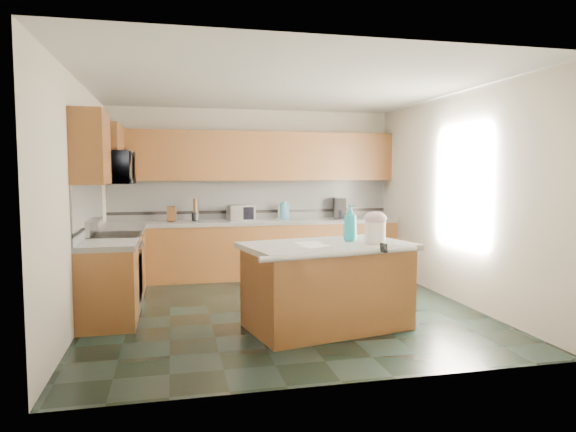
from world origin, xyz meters
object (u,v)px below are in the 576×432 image
object	(u,v)px
island_top	(327,246)
soap_bottle_island	(350,223)
coffee_maker	(339,208)
island_base	(327,288)
knife_block	(171,214)
toaster_oven	(241,213)
treat_jar	(375,233)

from	to	relation	value
island_top	soap_bottle_island	size ratio (longest dim) A/B	4.36
soap_bottle_island	coffee_maker	distance (m)	2.88
island_base	island_top	bearing A→B (deg)	168.18
island_base	knife_block	world-z (taller)	knife_block
toaster_oven	coffee_maker	world-z (taller)	coffee_maker
island_top	coffee_maker	size ratio (longest dim) A/B	5.18
island_base	knife_block	bearing A→B (deg)	107.61
soap_bottle_island	coffee_maker	size ratio (longest dim) A/B	1.19
coffee_maker	island_base	bearing A→B (deg)	-97.53
knife_block	toaster_oven	xyz separation A→B (m)	(1.08, 0.00, 0.00)
soap_bottle_island	knife_block	world-z (taller)	soap_bottle_island
island_top	knife_block	world-z (taller)	knife_block
island_base	treat_jar	world-z (taller)	treat_jar
island_top	knife_block	bearing A→B (deg)	107.61
treat_jar	toaster_oven	distance (m)	3.18
treat_jar	soap_bottle_island	distance (m)	0.33
coffee_maker	island_top	bearing A→B (deg)	-97.53
island_base	soap_bottle_island	world-z (taller)	soap_bottle_island
island_base	island_top	size ratio (longest dim) A/B	0.94
island_base	coffee_maker	distance (m)	3.19
treat_jar	knife_block	world-z (taller)	knife_block
island_top	knife_block	size ratio (longest dim) A/B	7.61
knife_block	toaster_oven	world-z (taller)	knife_block
toaster_oven	treat_jar	bearing A→B (deg)	-78.35
island_top	coffee_maker	distance (m)	3.13
knife_block	coffee_maker	bearing A→B (deg)	13.54
soap_bottle_island	toaster_oven	distance (m)	2.87
toaster_oven	coffee_maker	distance (m)	1.66
island_base	toaster_oven	world-z (taller)	toaster_oven
coffee_maker	toaster_oven	bearing A→B (deg)	-165.65
island_top	treat_jar	distance (m)	0.53
knife_block	coffee_maker	size ratio (longest dim) A/B	0.68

